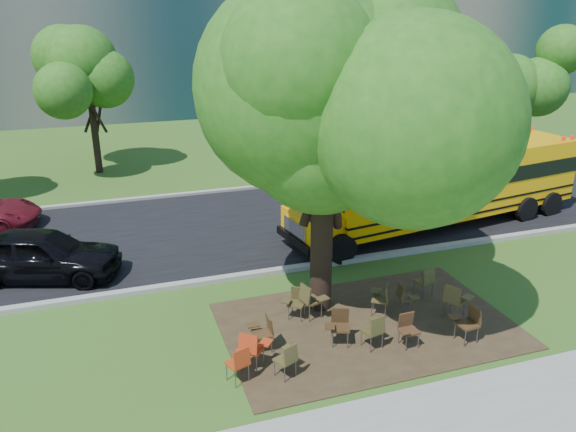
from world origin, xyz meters
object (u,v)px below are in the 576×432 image
object	(u,v)px
chair_3	(339,323)
chair_5	(407,327)
school_bus	(449,181)
black_car	(41,254)
chair_1	(252,347)
chair_8	(264,329)
chair_9	(296,300)
chair_13	(426,279)
main_tree	(325,104)
chair_0	(240,360)
chair_11	(382,296)
chair_12	(405,295)
chair_10	(310,298)
chair_7	(455,298)
chair_6	(469,320)
chair_4	(375,328)
chair_2	(288,357)

from	to	relation	value
chair_3	chair_5	xyz separation A→B (m)	(1.44, -0.59, -0.04)
school_bus	black_car	xyz separation A→B (m)	(-13.46, -0.14, -0.85)
chair_1	chair_8	size ratio (longest dim) A/B	1.06
chair_9	chair_13	bearing A→B (deg)	-144.75
main_tree	chair_0	world-z (taller)	main_tree
chair_8	chair_11	world-z (taller)	chair_8
chair_12	chair_10	bearing A→B (deg)	-93.98
chair_10	black_car	world-z (taller)	black_car
chair_7	chair_10	bearing A→B (deg)	-135.93
chair_11	black_car	distance (m)	9.64
chair_6	chair_13	bearing A→B (deg)	-11.43
chair_6	chair_13	size ratio (longest dim) A/B	1.06
main_tree	chair_5	size ratio (longest dim) A/B	10.88
chair_3	chair_9	xyz separation A→B (m)	(-0.55, 1.41, -0.04)
school_bus	chair_3	size ratio (longest dim) A/B	13.08
black_car	chair_13	bearing A→B (deg)	-96.01
school_bus	chair_9	size ratio (longest dim) A/B	14.05
chair_6	chair_10	world-z (taller)	chair_10
school_bus	chair_6	world-z (taller)	school_bus
chair_4	chair_12	xyz separation A→B (m)	(1.48, 1.25, -0.05)
chair_4	chair_8	size ratio (longest dim) A/B	0.98
chair_7	chair_13	distance (m)	1.24
chair_3	chair_13	xyz separation A→B (m)	(3.11, 1.34, -0.01)
chair_8	chair_11	distance (m)	3.33
chair_2	chair_4	bearing A→B (deg)	-14.60
chair_0	chair_13	distance (m)	5.96
chair_10	chair_12	size ratio (longest dim) A/B	1.21
chair_10	chair_11	size ratio (longest dim) A/B	1.10
chair_4	chair_13	bearing A→B (deg)	23.21
chair_2	chair_12	xyz separation A→B (m)	(3.68, 1.63, -0.02)
chair_9	chair_12	bearing A→B (deg)	-156.45
chair_0	chair_9	world-z (taller)	chair_0
chair_11	chair_6	bearing A→B (deg)	-106.79
chair_6	school_bus	bearing A→B (deg)	-35.22
main_tree	black_car	world-z (taller)	main_tree
chair_13	main_tree	bearing A→B (deg)	160.73
chair_12	school_bus	bearing A→B (deg)	145.15
chair_13	black_car	xyz separation A→B (m)	(-9.82, 4.46, 0.22)
chair_5	chair_10	bearing A→B (deg)	-48.87
chair_9	black_car	size ratio (longest dim) A/B	0.19
chair_6	chair_8	world-z (taller)	chair_6
chair_1	chair_5	xyz separation A→B (m)	(3.60, -0.25, -0.07)
main_tree	chair_1	size ratio (longest dim) A/B	9.51
chair_8	chair_9	xyz separation A→B (m)	(1.17, 1.12, -0.04)
black_car	chair_3	bearing A→B (deg)	-112.41
chair_8	chair_2	bearing A→B (deg)	-170.91
school_bus	chair_8	bearing A→B (deg)	-155.03
chair_9	chair_12	size ratio (longest dim) A/B	1.05
school_bus	chair_3	bearing A→B (deg)	-147.38
chair_2	chair_9	xyz separation A→B (m)	(0.98, 2.25, 0.00)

